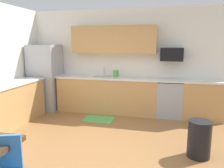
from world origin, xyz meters
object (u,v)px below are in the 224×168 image
(microwave, at_px, (172,54))
(kettle, at_px, (116,74))
(trash_bin, at_px, (199,139))
(refrigerator, at_px, (46,77))
(oven_range, at_px, (170,98))

(microwave, distance_m, kettle, 1.48)
(trash_bin, xyz_separation_m, kettle, (-1.82, 2.05, 0.72))
(refrigerator, distance_m, trash_bin, 4.28)
(microwave, height_order, kettle, microwave)
(refrigerator, bearing_deg, oven_range, 1.37)
(microwave, bearing_deg, refrigerator, -176.92)
(refrigerator, bearing_deg, microwave, 3.08)
(refrigerator, height_order, kettle, refrigerator)
(oven_range, xyz_separation_m, trash_bin, (0.44, -2.00, -0.16))
(kettle, bearing_deg, trash_bin, -48.41)
(refrigerator, bearing_deg, trash_bin, -26.95)
(refrigerator, xyz_separation_m, microwave, (3.34, 0.18, 0.66))
(microwave, xyz_separation_m, kettle, (-1.38, -0.05, -0.52))
(oven_range, relative_size, trash_bin, 1.52)
(oven_range, bearing_deg, refrigerator, -178.63)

